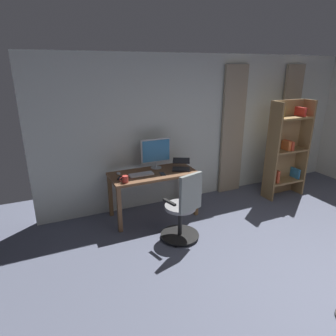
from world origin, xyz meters
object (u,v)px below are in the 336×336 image
at_px(office_chair, 183,210).
at_px(mug_tea, 125,179).
at_px(laptop, 181,166).
at_px(cell_phone_face_up, 163,174).
at_px(computer_monitor, 156,152).
at_px(cell_phone_by_monitor, 120,178).
at_px(computer_mouse, 119,173).
at_px(desk, 153,179).
at_px(bookshelf, 285,149).
at_px(computer_keyboard, 141,174).

height_order(office_chair, mug_tea, office_chair).
bearing_deg(laptop, cell_phone_face_up, 42.79).
xyz_separation_m(computer_monitor, cell_phone_by_monitor, (0.68, 0.23, -0.28)).
bearing_deg(computer_mouse, office_chair, 122.33).
relative_size(laptop, cell_phone_by_monitor, 2.86).
xyz_separation_m(desk, computer_monitor, (-0.13, -0.20, 0.39)).
relative_size(cell_phone_by_monitor, bookshelf, 0.08).
bearing_deg(mug_tea, laptop, -169.11).
relative_size(office_chair, bookshelf, 0.58).
bearing_deg(cell_phone_face_up, desk, -42.24).
xyz_separation_m(desk, cell_phone_by_monitor, (0.55, 0.03, 0.11)).
xyz_separation_m(desk, laptop, (-0.49, 0.03, 0.16)).
height_order(cell_phone_by_monitor, bookshelf, bookshelf).
xyz_separation_m(computer_mouse, bookshelf, (-3.08, 0.37, 0.14)).
bearing_deg(cell_phone_face_up, mug_tea, 15.52).
relative_size(computer_monitor, cell_phone_by_monitor, 3.57).
bearing_deg(computer_monitor, computer_mouse, 4.79).
bearing_deg(cell_phone_by_monitor, office_chair, 160.71).
distance_m(computer_keyboard, mug_tea, 0.37).
xyz_separation_m(computer_keyboard, bookshelf, (-2.77, 0.19, 0.14)).
bearing_deg(computer_keyboard, cell_phone_face_up, 162.15).
xyz_separation_m(laptop, bookshelf, (-2.07, 0.19, 0.10)).
relative_size(office_chair, computer_mouse, 10.38).
xyz_separation_m(computer_keyboard, mug_tea, (0.32, 0.19, 0.04)).
height_order(office_chair, computer_keyboard, office_chair).
height_order(computer_keyboard, laptop, laptop).
xyz_separation_m(computer_monitor, cell_phone_face_up, (0.02, 0.33, -0.28)).
distance_m(computer_mouse, bookshelf, 3.11).
height_order(computer_mouse, cell_phone_face_up, computer_mouse).
distance_m(desk, laptop, 0.51).
xyz_separation_m(computer_monitor, mug_tea, (0.66, 0.42, -0.23)).
distance_m(desk, mug_tea, 0.59).
bearing_deg(computer_mouse, mug_tea, 89.95).
bearing_deg(desk, office_chair, 97.39).
height_order(laptop, mug_tea, laptop).
relative_size(computer_monitor, cell_phone_face_up, 3.57).
height_order(desk, computer_monitor, computer_monitor).
bearing_deg(computer_monitor, computer_keyboard, 33.72).
relative_size(desk, computer_monitor, 2.68).
bearing_deg(laptop, computer_mouse, 17.91).
xyz_separation_m(desk, bookshelf, (-2.56, 0.22, 0.26)).
xyz_separation_m(office_chair, laptop, (-0.38, -0.83, 0.34)).
bearing_deg(cell_phone_by_monitor, computer_keyboard, -147.19).
relative_size(desk, computer_mouse, 13.81).
bearing_deg(office_chair, computer_keyboard, 95.27).
xyz_separation_m(computer_mouse, cell_phone_by_monitor, (0.02, 0.18, -0.01)).
relative_size(computer_monitor, mug_tea, 3.88).
height_order(computer_keyboard, mug_tea, mug_tea).
distance_m(office_chair, computer_monitor, 1.20).
bearing_deg(cell_phone_face_up, computer_monitor, -86.81).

